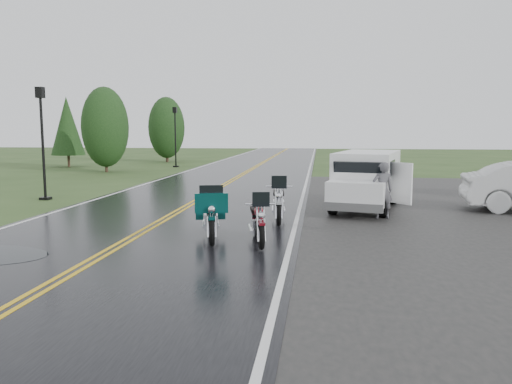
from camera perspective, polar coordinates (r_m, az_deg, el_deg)
ground at (r=11.88m, az=-14.85°, el=-5.77°), size 120.00×120.00×0.00m
road at (r=21.34m, az=-4.76°, el=0.14°), size 8.00×100.00×0.04m
motorcycle_red at (r=10.59m, az=0.62°, el=-3.73°), size 1.16×2.16×1.21m
motorcycle_teal at (r=10.94m, az=-5.09°, el=-3.05°), size 1.34×2.41×1.35m
motorcycle_silver at (r=13.20m, az=2.65°, el=-1.35°), size 1.01×2.29×1.32m
van_white at (r=15.36m, az=8.84°, el=0.90°), size 2.94×5.19×1.92m
person_at_van at (r=14.96m, az=14.25°, el=0.08°), size 0.67×0.50×1.65m
lamp_post_near_left at (r=20.15m, az=-23.20°, el=5.13°), size 0.36×0.36×4.21m
lamp_post_far_left at (r=35.54m, az=-9.20°, el=6.23°), size 0.36×0.36×4.23m
tree_left_mid at (r=32.32m, az=-16.84°, el=6.16°), size 2.87×2.87×4.48m
tree_left_far at (r=41.46m, az=-10.17°, el=6.51°), size 2.93×2.93×4.50m
pine_left_far at (r=37.76m, az=-20.74°, el=6.35°), size 2.31×2.31×4.81m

